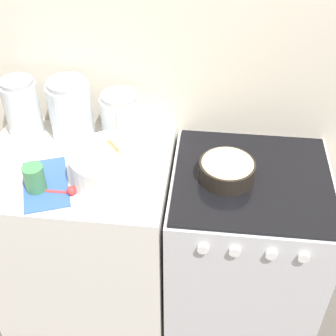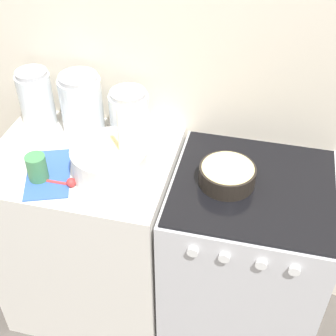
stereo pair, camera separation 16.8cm
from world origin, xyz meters
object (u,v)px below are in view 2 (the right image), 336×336
at_px(storage_jar_left, 37,102).
at_px(storage_jar_right, 129,118).
at_px(stove, 241,264).
at_px(mixing_bowl, 110,160).
at_px(storage_jar_middle, 82,108).
at_px(baking_pan, 227,175).
at_px(tin_can, 37,168).

bearing_deg(storage_jar_left, storage_jar_right, -0.00).
height_order(stove, mixing_bowl, mixing_bowl).
bearing_deg(storage_jar_middle, baking_pan, -17.36).
bearing_deg(stove, mixing_bowl, -173.22).
distance_m(stove, storage_jar_middle, 0.97).
relative_size(baking_pan, storage_jar_left, 0.82).
bearing_deg(storage_jar_middle, storage_jar_right, -0.00).
bearing_deg(mixing_bowl, tin_can, -159.68).
relative_size(storage_jar_left, storage_jar_middle, 0.97).
xyz_separation_m(mixing_bowl, baking_pan, (0.44, 0.05, -0.03)).
relative_size(stove, storage_jar_right, 4.29).
bearing_deg(tin_can, stove, 11.25).
relative_size(storage_jar_left, tin_can, 2.36).
bearing_deg(baking_pan, storage_jar_right, 155.33).
xyz_separation_m(baking_pan, tin_can, (-0.69, -0.15, 0.01)).
xyz_separation_m(mixing_bowl, storage_jar_left, (-0.41, 0.25, 0.04)).
distance_m(baking_pan, storage_jar_left, 0.88).
relative_size(storage_jar_middle, tin_can, 2.42).
distance_m(storage_jar_left, storage_jar_right, 0.41).
xyz_separation_m(stove, mixing_bowl, (-0.54, -0.06, 0.54)).
height_order(storage_jar_middle, tin_can, storage_jar_middle).
xyz_separation_m(baking_pan, storage_jar_left, (-0.85, 0.20, 0.07)).
bearing_deg(storage_jar_left, baking_pan, -13.33).
distance_m(baking_pan, storage_jar_middle, 0.68).
relative_size(stove, storage_jar_middle, 3.56).
height_order(baking_pan, tin_can, tin_can).
relative_size(mixing_bowl, storage_jar_middle, 1.15).
distance_m(storage_jar_left, tin_can, 0.38).
height_order(mixing_bowl, storage_jar_left, mixing_bowl).
distance_m(mixing_bowl, storage_jar_left, 0.48).
bearing_deg(storage_jar_right, tin_can, -126.30).
xyz_separation_m(storage_jar_left, storage_jar_middle, (0.21, 0.00, 0.00)).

